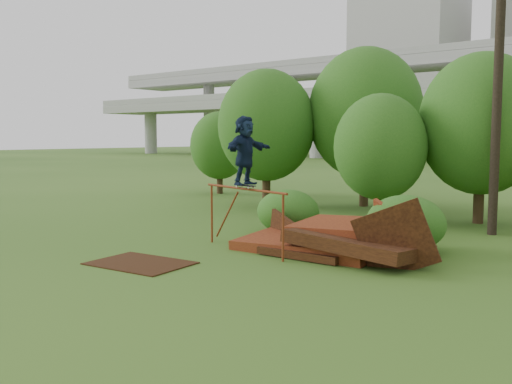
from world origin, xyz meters
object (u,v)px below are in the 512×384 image
Objects in this scene: utility_pole at (498,71)px; skater at (245,150)px; scrap_pile at (334,241)px; flat_plate at (140,263)px.

skater is at bearing -122.51° from utility_pole.
scrap_pile is 3.10× the size of skater.
utility_pole is at bearing 60.79° from flat_plate.
utility_pole is at bearing -34.65° from skater.
skater reaches higher than scrap_pile.
skater is 8.44m from utility_pole.
scrap_pile is 4.95m from flat_plate.
scrap_pile reaches higher than flat_plate.
flat_plate is at bearing 157.86° from skater.
skater is 0.78× the size of flat_plate.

